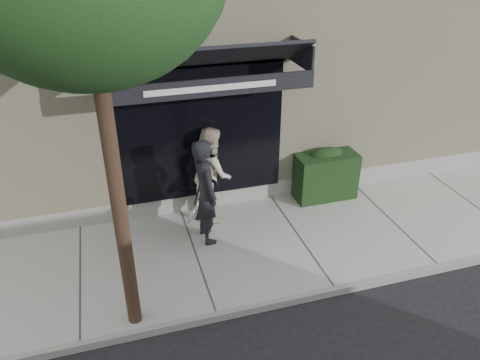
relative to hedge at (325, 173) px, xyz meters
name	(u,v)px	position (x,y,z in m)	size (l,w,h in m)	color
ground	(298,240)	(-1.10, -1.25, -0.66)	(80.00, 80.00, 0.00)	black
sidewalk	(298,238)	(-1.10, -1.25, -0.60)	(20.00, 3.00, 0.12)	#999993
curb	(335,291)	(-1.10, -2.80, -0.59)	(20.00, 0.10, 0.14)	gray
building_facade	(228,41)	(-1.11, 3.71, 2.08)	(14.30, 8.04, 5.64)	beige
hedge	(325,173)	(0.00, 0.00, 0.00)	(1.30, 0.70, 1.14)	black
pedestrian_front	(205,192)	(-2.79, -0.83, 0.47)	(0.72, 0.91, 2.02)	black
pedestrian_back	(211,173)	(-2.49, -0.05, 0.41)	(0.76, 0.95, 1.90)	beige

